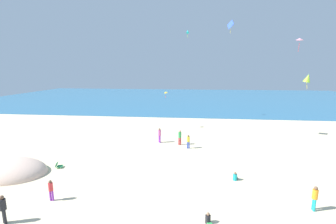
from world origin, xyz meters
TOP-DOWN VIEW (x-y plane):
  - ground_plane at (0.00, 10.00)m, footprint 120.00×120.00m
  - ocean_water at (0.00, 57.59)m, footprint 120.00×60.00m
  - dune_mound at (-13.10, 4.03)m, footprint 6.32×4.42m
  - beach_chair_far_left at (-9.60, 5.50)m, footprint 0.68×0.62m
  - person_0 at (0.89, 12.85)m, footprint 0.48×0.48m
  - person_1 at (3.19, -0.58)m, footprint 0.47×0.59m
  - person_2 at (-8.36, -1.76)m, footprint 0.48×0.48m
  - person_3 at (-7.08, 0.64)m, footprint 0.30×0.30m
  - person_4 at (1.90, 11.71)m, footprint 0.35×0.35m
  - person_5 at (-1.57, 13.42)m, footprint 0.49×0.49m
  - person_6 at (9.81, 1.30)m, footprint 0.35×0.35m
  - person_7 at (5.71, 4.81)m, footprint 0.50×0.61m
  - kite_pink at (13.21, 13.27)m, footprint 0.58×0.43m
  - kite_lime at (13.04, 10.41)m, footprint 0.99×0.97m
  - kite_yellow at (-1.58, 19.92)m, footprint 0.68×0.70m
  - kite_blue at (6.46, 15.37)m, footprint 0.61×1.01m
  - kite_teal at (1.35, 27.78)m, footprint 0.54×0.76m

SIDE VIEW (x-z plane):
  - ground_plane at x=0.00m, z-range 0.00..0.00m
  - dune_mound at x=-13.10m, z-range -1.23..1.23m
  - ocean_water at x=0.00m, z-range 0.00..0.05m
  - beach_chair_far_left at x=-9.60m, z-range -0.04..0.48m
  - person_1 at x=3.19m, z-range -0.09..0.57m
  - person_7 at x=5.71m, z-range -0.09..0.59m
  - person_3 at x=-7.08m, z-range 0.11..1.58m
  - person_4 at x=1.90m, z-range 0.12..1.67m
  - person_6 at x=9.81m, z-range 0.12..1.73m
  - person_2 at x=-8.36m, z-range 0.13..1.87m
  - person_0 at x=0.89m, z-range 0.14..1.90m
  - person_5 at x=-1.57m, z-range 0.14..1.90m
  - kite_yellow at x=-1.58m, z-range 4.90..5.92m
  - kite_lime at x=13.04m, z-range 7.13..8.60m
  - kite_pink at x=13.21m, z-range 11.05..12.45m
  - kite_blue at x=6.46m, z-range 12.97..14.45m
  - kite_teal at x=1.35m, z-range 14.32..15.79m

